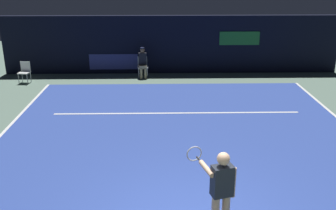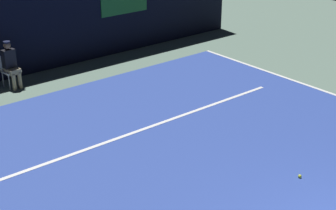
{
  "view_description": "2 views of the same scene",
  "coord_description": "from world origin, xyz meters",
  "views": [
    {
      "loc": [
        -0.55,
        -5.8,
        4.6
      ],
      "look_at": [
        -0.32,
        4.83,
        0.76
      ],
      "focal_mm": 40.83,
      "sensor_mm": 36.0,
      "label": 1
    },
    {
      "loc": [
        -6.47,
        -2.61,
        5.38
      ],
      "look_at": [
        -0.27,
        4.94,
        1.07
      ],
      "focal_mm": 54.97,
      "sensor_mm": 36.0,
      "label": 2
    }
  ],
  "objects": [
    {
      "name": "court_surface",
      "position": [
        0.0,
        4.24,
        0.01
      ],
      "size": [
        10.47,
        10.49,
        0.01
      ],
      "primitive_type": "cube",
      "color": "#2D479E",
      "rests_on": "ground"
    },
    {
      "name": "ground_plane",
      "position": [
        0.0,
        4.24,
        0.0
      ],
      "size": [
        30.76,
        30.76,
        0.0
      ],
      "primitive_type": "plane",
      "color": "slate"
    },
    {
      "name": "tennis_ball",
      "position": [
        1.01,
        2.43,
        0.05
      ],
      "size": [
        0.07,
        0.07,
        0.07
      ],
      "primitive_type": "sphere",
      "color": "#CCE033",
      "rests_on": "court_surface"
    },
    {
      "name": "line_judge_on_chair",
      "position": [
        -1.3,
        10.57,
        0.69
      ],
      "size": [
        0.48,
        0.56,
        1.32
      ],
      "color": "white",
      "rests_on": "ground"
    },
    {
      "name": "back_wall",
      "position": [
        -0.0,
        11.39,
        1.3
      ],
      "size": [
        15.16,
        0.33,
        2.6
      ],
      "color": "black",
      "rests_on": "ground"
    },
    {
      "name": "line_service",
      "position": [
        0.0,
        6.08,
        0.01
      ],
      "size": [
        8.17,
        0.1,
        0.01
      ],
      "primitive_type": "cube",
      "color": "white",
      "rests_on": "court_surface"
    }
  ]
}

